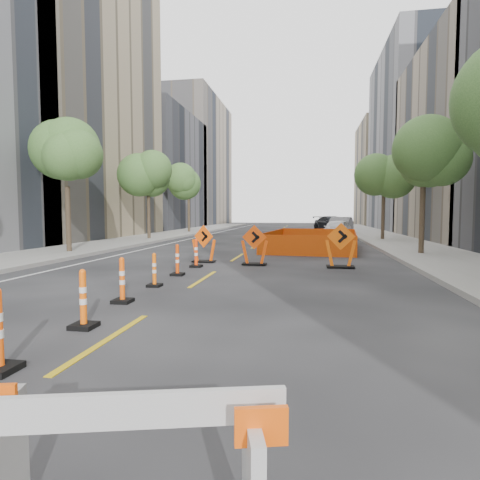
% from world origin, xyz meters
% --- Properties ---
extents(ground_plane, '(140.00, 140.00, 0.00)m').
position_xyz_m(ground_plane, '(0.00, 0.00, 0.00)').
color(ground_plane, black).
extents(sidewalk_left, '(4.00, 90.00, 0.15)m').
position_xyz_m(sidewalk_left, '(-9.00, 12.00, 0.07)').
color(sidewalk_left, gray).
rests_on(sidewalk_left, ground).
extents(sidewalk_right, '(4.00, 90.00, 0.15)m').
position_xyz_m(sidewalk_right, '(9.00, 12.00, 0.07)').
color(sidewalk_right, gray).
rests_on(sidewalk_right, ground).
extents(bld_left_c, '(12.00, 18.00, 26.00)m').
position_xyz_m(bld_left_c, '(-17.00, 20.80, 13.00)').
color(bld_left_c, tan).
rests_on(bld_left_c, ground).
extents(bld_left_d, '(12.00, 16.00, 14.00)m').
position_xyz_m(bld_left_d, '(-17.00, 39.20, 7.00)').
color(bld_left_d, '#4C4C51').
rests_on(bld_left_d, ground).
extents(bld_left_e, '(12.00, 20.00, 20.00)m').
position_xyz_m(bld_left_e, '(-17.00, 55.60, 10.00)').
color(bld_left_e, gray).
rests_on(bld_left_e, ground).
extents(bld_right_d, '(12.00, 18.00, 20.00)m').
position_xyz_m(bld_right_d, '(17.00, 40.20, 10.00)').
color(bld_right_d, gray).
rests_on(bld_right_d, ground).
extents(bld_right_e, '(12.00, 14.00, 16.00)m').
position_xyz_m(bld_right_e, '(17.00, 58.60, 8.00)').
color(bld_right_e, tan).
rests_on(bld_right_e, ground).
extents(tree_l_b, '(2.80, 2.80, 5.95)m').
position_xyz_m(tree_l_b, '(-8.40, 10.00, 4.53)').
color(tree_l_b, '#382B1E').
rests_on(tree_l_b, ground).
extents(tree_l_c, '(2.80, 2.80, 5.95)m').
position_xyz_m(tree_l_c, '(-8.40, 20.00, 4.53)').
color(tree_l_c, '#382B1E').
rests_on(tree_l_c, ground).
extents(tree_l_d, '(2.80, 2.80, 5.95)m').
position_xyz_m(tree_l_d, '(-8.40, 30.00, 4.53)').
color(tree_l_d, '#382B1E').
rests_on(tree_l_d, ground).
extents(tree_r_b, '(2.80, 2.80, 5.95)m').
position_xyz_m(tree_r_b, '(8.40, 12.00, 4.53)').
color(tree_r_b, '#382B1E').
rests_on(tree_r_b, ground).
extents(tree_r_c, '(2.80, 2.80, 5.95)m').
position_xyz_m(tree_r_c, '(8.40, 22.00, 4.53)').
color(tree_r_c, '#382B1E').
rests_on(tree_r_c, ground).
extents(channelizer_2, '(0.42, 0.42, 1.06)m').
position_xyz_m(channelizer_2, '(-0.74, -1.45, 0.53)').
color(channelizer_2, '#FF600A').
rests_on(channelizer_2, ground).
extents(channelizer_3, '(0.41, 0.41, 1.04)m').
position_xyz_m(channelizer_3, '(-0.98, 0.54, 0.52)').
color(channelizer_3, '#FF580A').
rests_on(channelizer_3, ground).
extents(channelizer_4, '(0.37, 0.37, 0.94)m').
position_xyz_m(channelizer_4, '(-1.00, 2.53, 0.47)').
color(channelizer_4, '#FF670A').
rests_on(channelizer_4, ground).
extents(channelizer_5, '(0.40, 0.40, 1.03)m').
position_xyz_m(channelizer_5, '(-1.01, 4.52, 0.51)').
color(channelizer_5, '#DC3F09').
rests_on(channelizer_5, ground).
extents(channelizer_6, '(0.42, 0.42, 1.07)m').
position_xyz_m(channelizer_6, '(-0.95, 6.51, 0.54)').
color(channelizer_6, '#FF400A').
rests_on(channelizer_6, ground).
extents(chevron_sign_left, '(1.17, 0.94, 1.53)m').
position_xyz_m(chevron_sign_left, '(-1.04, 7.97, 0.77)').
color(chevron_sign_left, '#FA550A').
rests_on(chevron_sign_left, ground).
extents(chevron_sign_center, '(1.05, 0.64, 1.56)m').
position_xyz_m(chevron_sign_center, '(1.12, 7.46, 0.78)').
color(chevron_sign_center, '#FF4F0A').
rests_on(chevron_sign_center, ground).
extents(chevron_sign_right, '(1.19, 0.81, 1.67)m').
position_xyz_m(chevron_sign_right, '(4.36, 7.23, 0.83)').
color(chevron_sign_right, '#EB5B09').
rests_on(chevron_sign_right, ground).
extents(safety_fence, '(5.31, 8.23, 0.98)m').
position_xyz_m(safety_fence, '(3.41, 14.86, 0.49)').
color(safety_fence, '#DC450B').
rests_on(safety_fence, ground).
extents(barricade_board, '(2.06, 1.08, 1.00)m').
position_xyz_m(barricade_board, '(2.10, -5.74, 0.50)').
color(barricade_board, silver).
rests_on(barricade_board, ground).
extents(parked_car_near, '(2.86, 4.70, 1.49)m').
position_xyz_m(parked_car_near, '(5.32, 23.77, 0.75)').
color(parked_car_near, silver).
rests_on(parked_car_near, ground).
extents(parked_car_mid, '(2.78, 5.18, 1.62)m').
position_xyz_m(parked_car_mid, '(6.00, 29.03, 0.81)').
color(parked_car_mid, gray).
rests_on(parked_car_mid, ground).
extents(parked_car_far, '(4.41, 6.09, 1.64)m').
position_xyz_m(parked_car_far, '(5.66, 34.91, 0.82)').
color(parked_car_far, black).
rests_on(parked_car_far, ground).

